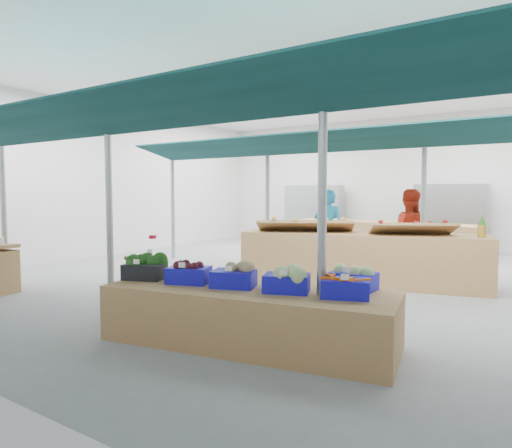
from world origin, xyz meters
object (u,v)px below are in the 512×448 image
Objects in this scene: veg_counter at (248,316)px; fruit_counter at (361,258)px; vendor_right at (408,234)px; vendor_left at (328,230)px.

veg_counter is 0.74× the size of fruit_counter.
fruit_counter is at bearing 82.25° from veg_counter.
vendor_left is at bearing -13.30° from vendor_right.
fruit_counter is 1.68m from vendor_left.
fruit_counter is at bearing 124.19° from vendor_left.
vendor_left reaches higher than fruit_counter.
vendor_right is (0.60, 1.10, 0.43)m from fruit_counter.
veg_counter is at bearing 91.29° from vendor_left.
vendor_right reaches higher than veg_counter.
fruit_counter is (-0.17, 4.16, 0.16)m from veg_counter.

